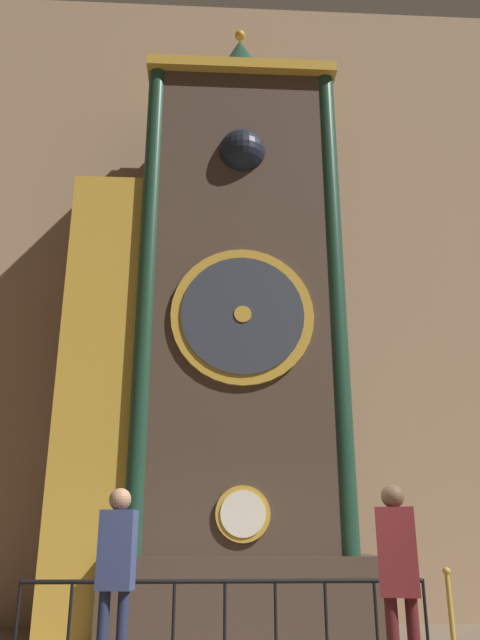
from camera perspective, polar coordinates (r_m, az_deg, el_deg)
name	(u,v)px	position (r m, az deg, el deg)	size (l,w,h in m)	color
cathedral_back_wall	(221,267)	(12.10, -1.79, 4.84)	(24.00, 0.32, 12.55)	#997A5B
clock_tower	(217,330)	(10.16, -2.12, -0.94)	(4.69, 1.83, 10.70)	#423328
railing_fence	(225,619)	(7.51, -1.40, -25.66)	(4.49, 0.05, 0.91)	black
visitor_near	(116,564)	(6.61, -11.24, -21.04)	(0.37, 0.27, 1.82)	#1B213A
visitor_far	(398,569)	(6.05, 14.27, -21.18)	(0.39, 0.30, 1.81)	#461518
stanchion_post	(453,633)	(8.15, 18.88, -25.47)	(0.28, 0.28, 1.02)	#B28E33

